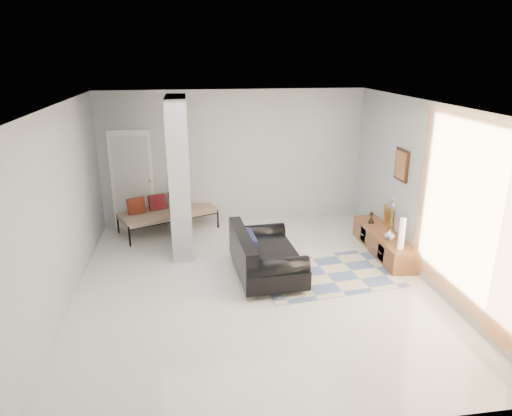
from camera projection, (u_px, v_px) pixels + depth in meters
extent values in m
plane|color=silver|center=(254.00, 286.00, 7.20)|extent=(6.00, 6.00, 0.00)
plane|color=white|center=(253.00, 105.00, 6.30)|extent=(6.00, 6.00, 0.00)
plane|color=#B2B5B7|center=(234.00, 158.00, 9.56)|extent=(6.00, 0.00, 6.00)
plane|color=#B2B5B7|center=(302.00, 307.00, 3.94)|extent=(6.00, 0.00, 6.00)
plane|color=#B2B5B7|center=(59.00, 210.00, 6.38)|extent=(0.00, 6.00, 6.00)
plane|color=#B2B5B7|center=(427.00, 194.00, 7.13)|extent=(0.00, 6.00, 6.00)
cube|color=#A3A8AA|center=(180.00, 177.00, 8.10)|extent=(0.35, 1.20, 2.80)
cube|color=white|center=(132.00, 180.00, 9.36)|extent=(0.85, 0.06, 2.04)
plane|color=#FF9543|center=(465.00, 215.00, 6.02)|extent=(0.00, 2.55, 2.55)
cube|color=#381F0F|center=(402.00, 165.00, 7.89)|extent=(0.04, 0.45, 0.55)
cube|color=brown|center=(383.00, 243.00, 8.33)|extent=(0.45, 1.90, 0.40)
cube|color=#381F0F|center=(381.00, 253.00, 7.90)|extent=(0.02, 0.25, 0.28)
cube|color=#381F0F|center=(363.00, 235.00, 8.69)|extent=(0.02, 0.25, 0.28)
cube|color=#F0A646|center=(389.00, 217.00, 8.47)|extent=(0.09, 0.32, 0.40)
cube|color=silver|center=(389.00, 239.00, 7.83)|extent=(0.04, 0.10, 0.12)
cylinder|color=silver|center=(251.00, 296.00, 6.80)|extent=(0.05, 0.05, 0.10)
cylinder|color=silver|center=(236.00, 256.00, 8.12)|extent=(0.05, 0.05, 0.10)
cylinder|color=silver|center=(302.00, 290.00, 6.96)|extent=(0.05, 0.05, 0.10)
cylinder|color=silver|center=(279.00, 253.00, 8.27)|extent=(0.05, 0.05, 0.10)
cube|color=black|center=(267.00, 261.00, 7.47)|extent=(1.09, 1.71, 0.30)
cube|color=black|center=(243.00, 245.00, 7.29)|extent=(0.30, 1.66, 0.36)
cylinder|color=black|center=(277.00, 267.00, 6.74)|extent=(0.96, 0.33, 0.28)
cylinder|color=black|center=(258.00, 232.00, 8.05)|extent=(0.96, 0.33, 0.28)
cube|color=black|center=(250.00, 243.00, 7.31)|extent=(0.18, 0.61, 0.31)
cylinder|color=black|center=(129.00, 237.00, 8.60)|extent=(0.04, 0.04, 0.40)
cylinder|color=black|center=(218.00, 219.00, 9.53)|extent=(0.04, 0.04, 0.40)
cylinder|color=black|center=(118.00, 224.00, 9.23)|extent=(0.04, 0.04, 0.40)
cylinder|color=black|center=(202.00, 208.00, 10.16)|extent=(0.04, 0.04, 0.40)
cube|color=#C6B291|center=(168.00, 213.00, 9.32)|extent=(2.05, 1.48, 0.12)
cube|color=maroon|center=(136.00, 206.00, 9.08)|extent=(0.38, 0.29, 0.33)
cube|color=maroon|center=(157.00, 202.00, 9.29)|extent=(0.38, 0.29, 0.33)
cube|color=maroon|center=(177.00, 199.00, 9.51)|extent=(0.38, 0.29, 0.33)
cube|color=beige|center=(326.00, 274.00, 7.56)|extent=(2.38, 1.74, 0.01)
cylinder|color=white|center=(402.00, 233.00, 7.51)|extent=(0.10, 0.10, 0.53)
imported|color=silver|center=(389.00, 235.00, 7.92)|extent=(0.19, 0.19, 0.19)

